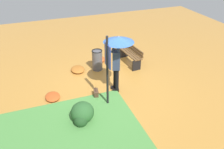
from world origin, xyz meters
TOP-DOWN VIEW (x-y plane):
  - ground_plane at (0.00, 0.00)m, footprint 18.00×18.00m
  - person_with_umbrella at (0.14, 0.09)m, footprint 0.96×0.96m
  - info_sign_post at (0.73, -0.45)m, footprint 0.44×0.07m
  - handbag at (0.20, -0.69)m, footprint 0.32×0.20m
  - park_bench at (-1.59, 1.39)m, footprint 1.40×0.49m
  - trash_bin at (-1.56, -0.09)m, footprint 0.42×0.42m
  - shrub_cluster at (1.25, -1.41)m, footprint 0.73×0.66m
  - leaf_pile_near_person at (-0.19, -2.07)m, footprint 0.60×0.48m
  - leaf_pile_by_bench at (-1.70, -0.87)m, footprint 0.66×0.53m
  - leaf_pile_far_path at (-2.29, 0.22)m, footprint 0.61×0.48m

SIDE VIEW (x-z plane):
  - ground_plane at x=0.00m, z-range 0.00..0.00m
  - leaf_pile_near_person at x=-0.19m, z-range 0.00..0.13m
  - leaf_pile_far_path at x=-2.29m, z-range 0.00..0.13m
  - leaf_pile_by_bench at x=-1.70m, z-range 0.00..0.14m
  - handbag at x=0.20m, z-range -0.06..0.31m
  - shrub_cluster at x=1.25m, z-range -0.02..0.58m
  - park_bench at x=-1.59m, z-range 0.03..0.78m
  - trash_bin at x=-1.56m, z-range 0.00..0.84m
  - info_sign_post at x=0.73m, z-range 0.29..2.59m
  - person_with_umbrella at x=0.14m, z-range 0.53..2.57m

